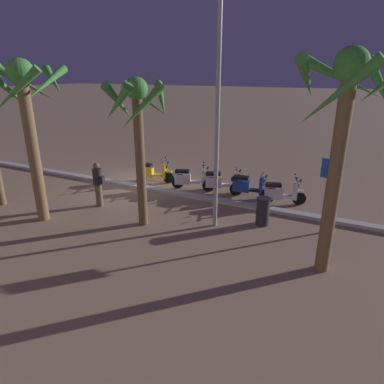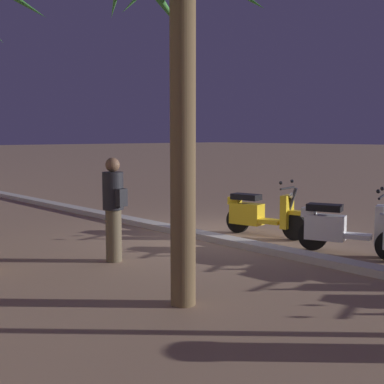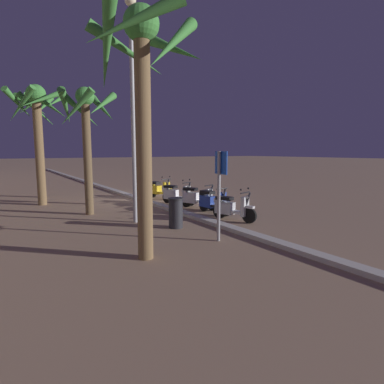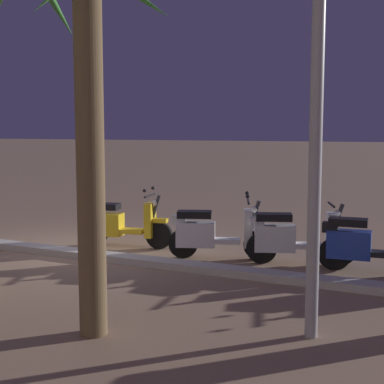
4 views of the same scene
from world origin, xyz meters
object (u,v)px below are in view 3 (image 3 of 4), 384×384
palm_tree_near_sign (143,74)px  street_lamp (132,90)px  palm_tree_far_corner (38,116)px  litter_bin (176,213)px  scooter_white_tail_end (196,198)px  palm_tree_mid_walkway (86,120)px  scooter_silver_mid_centre (231,208)px  palm_tree_by_mall_entrance (37,117)px  pedestrian_window_shopping (89,184)px  scooter_blue_mid_rear (212,202)px  scooter_white_last_in_row (176,194)px  scooter_yellow_second_in_line (159,189)px  crossing_sign (220,185)px

palm_tree_near_sign → street_lamp: (3.53, -1.19, 0.36)m
palm_tree_far_corner → litter_bin: bearing=-157.1°
scooter_white_tail_end → palm_tree_mid_walkway: bearing=74.6°
palm_tree_near_sign → street_lamp: size_ratio=0.74×
scooter_silver_mid_centre → litter_bin: bearing=87.5°
palm_tree_by_mall_entrance → palm_tree_far_corner: bearing=174.4°
pedestrian_window_shopping → palm_tree_far_corner: bearing=62.9°
palm_tree_far_corner → palm_tree_near_sign: 9.13m
palm_tree_far_corner → pedestrian_window_shopping: palm_tree_far_corner is taller
scooter_blue_mid_rear → scooter_silver_mid_centre: bearing=173.0°
palm_tree_near_sign → litter_bin: (2.14, -1.97, -3.53)m
scooter_white_last_in_row → palm_tree_by_mall_entrance: 8.35m
palm_tree_far_corner → scooter_white_last_in_row: bearing=-121.1°
scooter_white_tail_end → litter_bin: scooter_white_tail_end is taller
scooter_yellow_second_in_line → palm_tree_far_corner: palm_tree_far_corner is taller
crossing_sign → palm_tree_far_corner: bearing=19.8°
scooter_white_last_in_row → palm_tree_near_sign: palm_tree_near_sign is taller
street_lamp → scooter_white_tail_end: bearing=-71.3°
crossing_sign → street_lamp: street_lamp is taller
scooter_blue_mid_rear → scooter_yellow_second_in_line: size_ratio=0.95×
litter_bin → scooter_white_tail_end: bearing=-44.1°
street_lamp → palm_tree_far_corner: bearing=21.2°
street_lamp → scooter_silver_mid_centre: bearing=-116.9°
scooter_white_last_in_row → crossing_sign: 6.15m
palm_tree_far_corner → palm_tree_near_sign: (-9.08, -0.95, 0.11)m
scooter_white_last_in_row → palm_tree_far_corner: palm_tree_far_corner is taller
scooter_white_tail_end → palm_tree_near_sign: 7.27m
street_lamp → scooter_blue_mid_rear: bearing=-92.4°
crossing_sign → palm_tree_by_mall_entrance: 12.11m
scooter_blue_mid_rear → scooter_white_last_in_row: size_ratio=0.99×
scooter_white_last_in_row → pedestrian_window_shopping: (2.16, 3.30, 0.45)m
palm_tree_mid_walkway → palm_tree_by_mall_entrance: size_ratio=0.89×
scooter_silver_mid_centre → scooter_white_last_in_row: 3.95m
scooter_silver_mid_centre → scooter_blue_mid_rear: 1.37m
scooter_white_tail_end → crossing_sign: (-4.37, 2.13, 1.05)m
scooter_white_tail_end → palm_tree_mid_walkway: 5.27m
scooter_yellow_second_in_line → palm_tree_near_sign: (-8.01, 4.31, 3.56)m
scooter_blue_mid_rear → crossing_sign: 3.92m
scooter_blue_mid_rear → crossing_sign: (-3.16, 2.07, 1.05)m
litter_bin → palm_tree_by_mall_entrance: bearing=15.6°
scooter_white_last_in_row → pedestrian_window_shopping: size_ratio=1.04×
scooter_white_last_in_row → crossing_sign: crossing_sign is taller
scooter_yellow_second_in_line → litter_bin: bearing=158.3°
pedestrian_window_shopping → palm_tree_mid_walkway: bearing=165.8°
palm_tree_by_mall_entrance → street_lamp: 8.38m
scooter_white_tail_end → scooter_silver_mid_centre: bearing=174.8°
crossing_sign → street_lamp: size_ratio=0.33×
scooter_silver_mid_centre → scooter_blue_mid_rear: (1.36, -0.17, 0.01)m
scooter_silver_mid_centre → litter_bin: size_ratio=1.76×
scooter_white_last_in_row → street_lamp: bearing=129.6°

